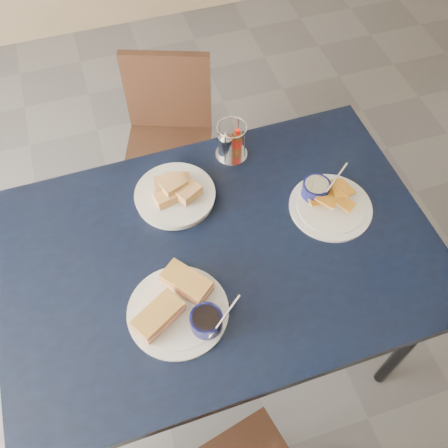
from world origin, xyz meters
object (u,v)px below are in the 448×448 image
object	(u,v)px
bread_basket	(175,193)
condiment_caddy	(230,143)
plantain_plate	(325,199)
chair_far	(163,130)
dining_table	(219,259)
sandwich_plate	(181,307)

from	to	relation	value
bread_basket	condiment_caddy	size ratio (longest dim) A/B	1.88
plantain_plate	bread_basket	distance (m)	0.48
chair_far	plantain_plate	size ratio (longest dim) A/B	2.95
dining_table	bread_basket	size ratio (longest dim) A/B	5.22
chair_far	dining_table	bearing A→B (deg)	-90.09
sandwich_plate	bread_basket	size ratio (longest dim) A/B	1.20
dining_table	plantain_plate	size ratio (longest dim) A/B	5.04
sandwich_plate	condiment_caddy	xyz separation A→B (m)	(0.31, 0.51, 0.03)
sandwich_plate	bread_basket	world-z (taller)	sandwich_plate
chair_far	condiment_caddy	world-z (taller)	condiment_caddy
plantain_plate	dining_table	bearing A→B (deg)	-170.33
dining_table	chair_far	bearing A→B (deg)	89.91
dining_table	sandwich_plate	world-z (taller)	sandwich_plate
dining_table	sandwich_plate	size ratio (longest dim) A/B	4.35
condiment_caddy	plantain_plate	bearing A→B (deg)	-51.89
sandwich_plate	bread_basket	distance (m)	0.40
plantain_plate	bread_basket	bearing A→B (deg)	159.91
sandwich_plate	bread_basket	bearing A→B (deg)	77.80
dining_table	chair_far	size ratio (longest dim) A/B	1.71
dining_table	sandwich_plate	xyz separation A→B (m)	(-0.16, -0.16, 0.08)
bread_basket	plantain_plate	bearing A→B (deg)	-20.09
sandwich_plate	chair_far	bearing A→B (deg)	80.87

